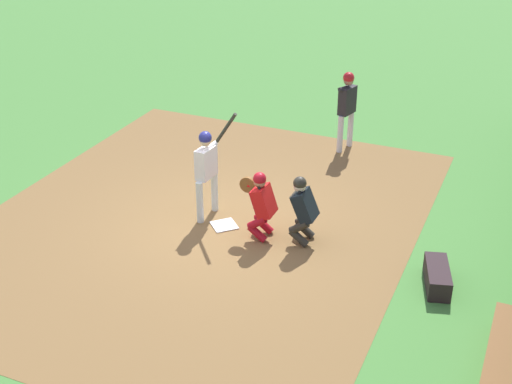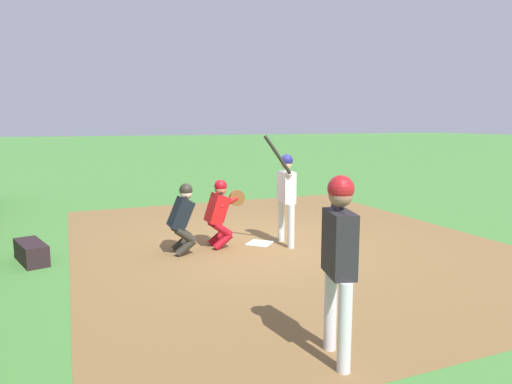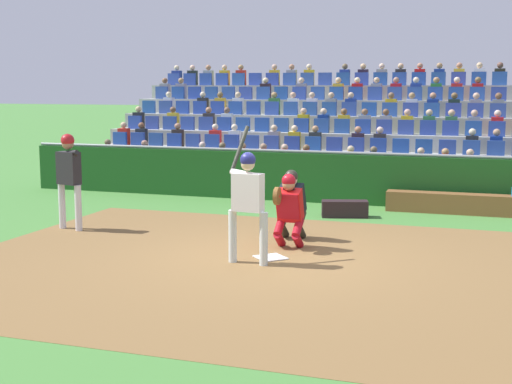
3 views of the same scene
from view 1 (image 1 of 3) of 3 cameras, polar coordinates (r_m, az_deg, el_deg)
name	(u,v)px [view 1 (image 1 of 3)]	position (r m, az deg, el deg)	size (l,w,h in m)	color
ground_plane	(224,226)	(13.26, -2.59, -2.76)	(160.00, 160.00, 0.00)	#468137
infield_dirt_patch	(201,220)	(13.45, -4.51, -2.32)	(9.78, 7.90, 0.01)	brown
home_plate_marker	(224,225)	(13.25, -2.59, -2.70)	(0.44, 0.44, 0.02)	white
batter_at_plate	(207,165)	(13.12, -4.00, 2.24)	(0.67, 0.69, 2.13)	silver
catcher_crouching	(261,201)	(12.56, 0.41, -0.75)	(0.46, 0.72, 1.31)	#A90F1B
home_plate_umpire	(303,207)	(12.46, 3.80, -1.20)	(0.46, 0.45, 1.29)	#2B2820
equipment_duffel_bag	(437,277)	(11.86, 14.48, -6.67)	(0.97, 0.36, 0.35)	black
on_deck_batter	(347,102)	(16.16, 7.39, 7.21)	(0.61, 0.33, 1.85)	silver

